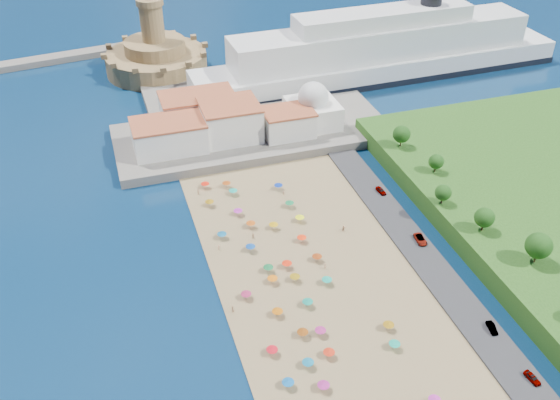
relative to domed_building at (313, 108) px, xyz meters
name	(u,v)px	position (x,y,z in m)	size (l,w,h in m)	color
ground	(296,288)	(-30.00, -71.00, -8.97)	(700.00, 700.00, 0.00)	#071938
terrace	(253,134)	(-20.00, 2.00, -7.47)	(90.00, 36.00, 3.00)	#59544C
jetty	(170,100)	(-42.00, 37.00, -7.77)	(18.00, 70.00, 2.40)	#59544C
waterfront_buildings	(213,122)	(-33.05, 2.64, -1.10)	(57.00, 29.00, 11.00)	silver
domed_building	(313,108)	(0.00, 0.00, 0.00)	(16.00, 16.00, 15.00)	silver
fortress	(156,56)	(-42.00, 67.00, -2.29)	(40.00, 40.00, 32.40)	#9F7E4F
cruise_ship	(380,53)	(40.89, 35.25, 0.74)	(150.75, 26.69, 32.81)	black
beach_parasols	(307,314)	(-31.12, -81.76, -6.83)	(29.66, 116.85, 2.20)	gray
beachgoers	(290,285)	(-31.26, -70.66, -7.86)	(36.76, 98.77, 1.84)	tan
parked_cars	(439,263)	(6.00, -74.43, -7.60)	(2.87, 74.18, 1.40)	gray
hillside_trees	(510,240)	(19.60, -80.99, 1.08)	(15.12, 108.00, 8.01)	#382314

